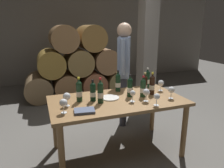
% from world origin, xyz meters
% --- Properties ---
extents(ground_plane, '(14.00, 14.00, 0.00)m').
position_xyz_m(ground_plane, '(0.00, 0.00, 0.00)').
color(ground_plane, '#66635E').
extents(cellar_back_wall, '(10.00, 0.24, 2.80)m').
position_xyz_m(cellar_back_wall, '(0.00, 4.20, 1.40)').
color(cellar_back_wall, gray).
rests_on(cellar_back_wall, ground_plane).
extents(barrel_stack, '(2.49, 0.90, 1.69)m').
position_xyz_m(barrel_stack, '(-0.00, 2.60, 0.72)').
color(barrel_stack, olive).
rests_on(barrel_stack, ground_plane).
extents(stone_pillar, '(0.32, 0.32, 2.60)m').
position_xyz_m(stone_pillar, '(1.30, 1.60, 1.30)').
color(stone_pillar, gray).
rests_on(stone_pillar, ground_plane).
extents(dining_table, '(1.70, 0.90, 0.76)m').
position_xyz_m(dining_table, '(0.00, 0.00, 0.67)').
color(dining_table, olive).
rests_on(dining_table, ground_plane).
extents(wine_bottle_0, '(0.07, 0.07, 0.27)m').
position_xyz_m(wine_bottle_0, '(-0.31, 0.05, 0.88)').
color(wine_bottle_0, black).
rests_on(wine_bottle_0, dining_table).
extents(wine_bottle_1, '(0.07, 0.07, 0.28)m').
position_xyz_m(wine_bottle_1, '(0.35, -0.02, 0.88)').
color(wine_bottle_1, '#19381E').
rests_on(wine_bottle_1, dining_table).
extents(wine_bottle_2, '(0.07, 0.07, 0.31)m').
position_xyz_m(wine_bottle_2, '(0.52, 0.04, 0.89)').
color(wine_bottle_2, black).
rests_on(wine_bottle_2, dining_table).
extents(wine_bottle_3, '(0.07, 0.07, 0.31)m').
position_xyz_m(wine_bottle_3, '(-0.24, -0.05, 0.89)').
color(wine_bottle_3, '#19381E').
rests_on(wine_bottle_3, dining_table).
extents(wine_bottle_4, '(0.07, 0.07, 0.30)m').
position_xyz_m(wine_bottle_4, '(0.62, 0.35, 0.89)').
color(wine_bottle_4, black).
rests_on(wine_bottle_4, dining_table).
extents(wine_bottle_5, '(0.07, 0.07, 0.31)m').
position_xyz_m(wine_bottle_5, '(0.13, 0.31, 0.89)').
color(wine_bottle_5, black).
rests_on(wine_bottle_5, dining_table).
extents(wine_bottle_6, '(0.07, 0.07, 0.30)m').
position_xyz_m(wine_bottle_6, '(0.43, 0.08, 0.89)').
color(wine_bottle_6, black).
rests_on(wine_bottle_6, dining_table).
extents(wine_bottle_7, '(0.07, 0.07, 0.31)m').
position_xyz_m(wine_bottle_7, '(-0.47, 0.09, 0.89)').
color(wine_bottle_7, '#19381E').
rests_on(wine_bottle_7, dining_table).
extents(wine_bottle_8, '(0.07, 0.07, 0.30)m').
position_xyz_m(wine_bottle_8, '(0.20, 0.05, 0.89)').
color(wine_bottle_8, black).
rests_on(wine_bottle_8, dining_table).
extents(wine_glass_0, '(0.09, 0.09, 0.16)m').
position_xyz_m(wine_glass_0, '(-0.70, -0.21, 0.87)').
color(wine_glass_0, white).
rests_on(wine_glass_0, dining_table).
extents(wine_glass_1, '(0.07, 0.07, 0.15)m').
position_xyz_m(wine_glass_1, '(0.15, -0.14, 0.86)').
color(wine_glass_1, white).
rests_on(wine_glass_1, dining_table).
extents(wine_glass_2, '(0.09, 0.09, 0.16)m').
position_xyz_m(wine_glass_2, '(0.31, -0.19, 0.87)').
color(wine_glass_2, white).
rests_on(wine_glass_2, dining_table).
extents(wine_glass_3, '(0.07, 0.07, 0.15)m').
position_xyz_m(wine_glass_3, '(0.24, 0.14, 0.86)').
color(wine_glass_3, white).
rests_on(wine_glass_3, dining_table).
extents(wine_glass_4, '(0.07, 0.07, 0.15)m').
position_xyz_m(wine_glass_4, '(0.35, -0.36, 0.86)').
color(wine_glass_4, white).
rests_on(wine_glass_4, dining_table).
extents(wine_glass_5, '(0.09, 0.09, 0.16)m').
position_xyz_m(wine_glass_5, '(-0.64, -0.02, 0.87)').
color(wine_glass_5, white).
rests_on(wine_glass_5, dining_table).
extents(wine_glass_6, '(0.08, 0.08, 0.16)m').
position_xyz_m(wine_glass_6, '(0.72, 0.13, 0.87)').
color(wine_glass_6, white).
rests_on(wine_glass_6, dining_table).
extents(wine_glass_7, '(0.08, 0.08, 0.16)m').
position_xyz_m(wine_glass_7, '(0.66, -0.21, 0.87)').
color(wine_glass_7, white).
rests_on(wine_glass_7, dining_table).
extents(tasting_notebook, '(0.24, 0.19, 0.03)m').
position_xyz_m(tasting_notebook, '(-0.49, -0.26, 0.77)').
color(tasting_notebook, '#4C5670').
rests_on(tasting_notebook, dining_table).
extents(serving_plate, '(0.24, 0.24, 0.01)m').
position_xyz_m(serving_plate, '(-0.08, 0.07, 0.77)').
color(serving_plate, white).
rests_on(serving_plate, dining_table).
extents(sommelier_presenting, '(0.31, 0.45, 1.72)m').
position_xyz_m(sommelier_presenting, '(0.40, 0.75, 1.04)').
color(sommelier_presenting, '#383842').
rests_on(sommelier_presenting, ground_plane).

